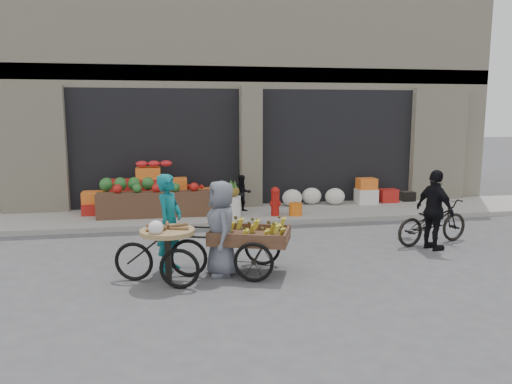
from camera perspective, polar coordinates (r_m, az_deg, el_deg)
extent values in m
plane|color=#424244|center=(8.77, 5.06, -8.22)|extent=(80.00, 80.00, 0.00)
cube|color=gray|center=(12.63, 0.10, -2.53)|extent=(18.00, 2.20, 0.12)
cube|color=beige|center=(16.44, -2.57, 12.20)|extent=(14.00, 6.00, 7.00)
cube|color=gray|center=(13.64, -0.88, 13.28)|extent=(14.00, 0.30, 0.40)
cube|color=black|center=(14.09, -11.32, 5.11)|extent=(4.40, 1.60, 3.10)
cube|color=black|center=(14.87, 8.20, 5.40)|extent=(4.40, 1.60, 3.10)
cube|color=beige|center=(13.44, -0.72, 5.10)|extent=(0.55, 0.80, 3.22)
cube|color=brown|center=(12.21, -11.26, -1.39)|extent=(2.80, 0.45, 0.60)
sphere|color=#1E5923|center=(12.67, -14.46, 0.88)|extent=(0.34, 0.34, 0.34)
cylinder|color=silver|center=(11.97, -2.99, -1.68)|extent=(0.52, 0.52, 0.50)
cylinder|color=#A5140F|center=(12.11, 2.21, -1.41)|extent=(0.20, 0.20, 0.56)
sphere|color=#A5140F|center=(12.05, 2.22, 0.09)|extent=(0.22, 0.22, 0.22)
cylinder|color=orange|center=(12.20, 4.55, -1.97)|extent=(0.32, 0.32, 0.30)
ellipsoid|color=silver|center=(13.55, 6.62, -0.59)|extent=(1.70, 0.60, 0.44)
imported|color=black|center=(12.57, -1.55, -0.15)|extent=(0.51, 0.43, 0.93)
cube|color=brown|center=(8.14, -0.71, -5.32)|extent=(1.46, 1.20, 0.11)
torus|color=black|center=(7.77, -0.27, -8.04)|extent=(0.61, 0.27, 0.63)
torus|color=black|center=(8.61, 0.75, -6.31)|extent=(0.61, 0.27, 0.63)
cylinder|color=black|center=(8.34, -4.49, -7.26)|extent=(0.05, 0.05, 0.52)
imported|color=#0D636A|center=(8.33, -9.87, -3.49)|extent=(0.60, 0.70, 1.62)
cylinder|color=#9E7F51|center=(7.76, -10.09, -4.49)|extent=(1.04, 1.04, 0.07)
cube|color=black|center=(7.87, -10.01, -7.33)|extent=(0.10, 0.10, 0.80)
torus|color=black|center=(7.57, -8.74, -8.66)|extent=(0.61, 0.23, 0.62)
torus|color=black|center=(8.09, -7.73, -7.47)|extent=(0.61, 0.23, 0.62)
torus|color=black|center=(8.06, -13.79, -7.72)|extent=(0.61, 0.23, 0.62)
imported|color=slate|center=(8.01, -3.99, -4.17)|extent=(0.55, 0.79, 1.54)
imported|color=black|center=(10.56, 19.52, -3.21)|extent=(1.81, 0.99, 0.90)
imported|color=black|center=(10.06, 19.75, -1.96)|extent=(0.58, 0.97, 1.54)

